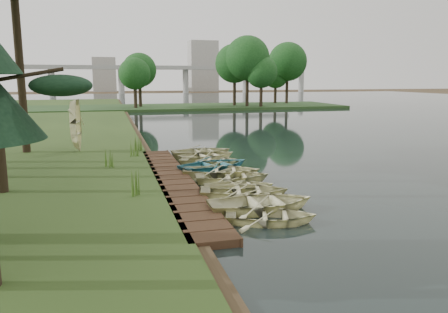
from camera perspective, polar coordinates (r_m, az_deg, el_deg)
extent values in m
plane|color=#3D2F1D|center=(20.44, -2.05, -3.50)|extent=(300.00, 300.00, 0.00)
cube|color=black|center=(52.49, 26.20, 3.91)|extent=(130.00, 200.00, 0.05)
cube|color=#382415|center=(20.12, -6.51, -3.35)|extent=(1.60, 16.00, 0.30)
cube|color=#25421D|center=(70.61, -4.78, 6.45)|extent=(50.00, 14.00, 0.45)
cylinder|color=black|center=(70.25, -24.08, 7.73)|extent=(0.50, 0.50, 4.80)
sphere|color=#194919|center=(70.24, -24.29, 10.66)|extent=(5.60, 5.60, 5.60)
cylinder|color=black|center=(69.52, -18.60, 8.06)|extent=(0.50, 0.50, 4.80)
sphere|color=#194919|center=(69.51, -18.77, 11.02)|extent=(5.60, 5.60, 5.60)
cylinder|color=black|center=(69.43, -13.05, 8.33)|extent=(0.50, 0.50, 4.80)
sphere|color=#194919|center=(69.42, -13.17, 11.30)|extent=(5.60, 5.60, 5.60)
cylinder|color=black|center=(69.98, -7.53, 8.51)|extent=(0.50, 0.50, 4.80)
sphere|color=#194919|center=(69.97, -7.60, 11.46)|extent=(5.60, 5.60, 5.60)
cylinder|color=black|center=(71.15, -2.14, 8.62)|extent=(0.50, 0.50, 4.80)
sphere|color=#194919|center=(71.14, -2.16, 11.52)|extent=(5.60, 5.60, 5.60)
cylinder|color=black|center=(72.91, 3.03, 8.65)|extent=(0.50, 0.50, 4.80)
sphere|color=#194919|center=(72.90, 3.06, 11.48)|extent=(5.60, 5.60, 5.60)
cylinder|color=black|center=(75.23, 7.93, 8.62)|extent=(0.50, 0.50, 4.80)
sphere|color=#194919|center=(75.22, 8.00, 11.36)|extent=(5.60, 5.60, 5.60)
cube|color=#A5A5A0|center=(140.14, -9.18, 11.40)|extent=(90.00, 4.00, 1.20)
cylinder|color=#A5A5A0|center=(140.24, -21.57, 9.19)|extent=(1.80, 1.80, 8.00)
cylinder|color=#A5A5A0|center=(139.43, -13.28, 9.62)|extent=(1.80, 1.80, 8.00)
cylinder|color=#A5A5A0|center=(141.48, -5.04, 9.86)|extent=(1.80, 1.80, 8.00)
cylinder|color=#A5A5A0|center=(146.26, 2.82, 9.89)|extent=(1.80, 1.80, 8.00)
cylinder|color=#A5A5A0|center=(153.52, 10.05, 9.77)|extent=(1.80, 1.80, 8.00)
cube|color=#A5A5A0|center=(163.08, -2.77, 11.69)|extent=(10.00, 8.00, 18.00)
cube|color=#A5A5A0|center=(164.37, -15.36, 10.28)|extent=(8.00, 8.00, 12.00)
imported|color=beige|center=(14.80, 6.11, -7.45)|extent=(3.58, 3.00, 0.64)
imported|color=beige|center=(16.00, 4.94, -5.74)|extent=(3.96, 2.84, 0.82)
imported|color=beige|center=(17.69, 2.65, -4.27)|extent=(4.10, 3.33, 0.75)
imported|color=beige|center=(18.70, 2.02, -3.66)|extent=(3.23, 2.47, 0.62)
imported|color=beige|center=(20.30, 1.11, -2.41)|extent=(3.78, 2.92, 0.72)
imported|color=beige|center=(21.38, -0.35, -1.67)|extent=(4.35, 3.58, 0.78)
imported|color=teal|center=(22.71, -1.17, -0.93)|extent=(4.63, 3.94, 0.81)
imported|color=beige|center=(24.06, -1.58, -0.39)|extent=(4.27, 3.74, 0.74)
imported|color=beige|center=(25.79, -2.17, 0.31)|extent=(3.93, 3.19, 0.72)
imported|color=beige|center=(27.02, -2.91, 0.82)|extent=(3.94, 2.96, 0.77)
imported|color=beige|center=(28.78, -18.45, 1.29)|extent=(3.57, 2.80, 0.67)
cylinder|color=black|center=(29.51, -25.19, 11.65)|extent=(0.47, 0.47, 11.54)
cone|color=#3F661E|center=(17.37, -11.82, -3.41)|extent=(0.60, 0.60, 1.04)
cone|color=#3F661E|center=(23.32, -14.92, -0.17)|extent=(0.60, 0.60, 0.96)
cone|color=#3F661E|center=(26.21, -11.70, 1.12)|extent=(0.60, 0.60, 0.99)
cone|color=#3F661E|center=(28.14, -11.08, 1.69)|extent=(0.60, 0.60, 0.92)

